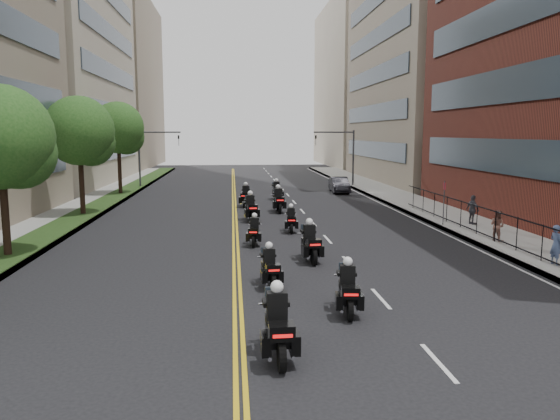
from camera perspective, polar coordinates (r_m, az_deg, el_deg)
The scene contains 26 objects.
ground at distance 13.05m, azimuth 2.44°, elevation -16.14°, with size 160.00×160.00×0.00m, color black.
sidewalk_right at distance 39.58m, azimuth 15.09°, elevation 0.14°, with size 4.00×90.00×0.15m, color gray.
sidewalk_left at distance 38.61m, azimuth -20.63°, elevation -0.29°, with size 4.00×90.00×0.15m, color gray.
grass_strip at distance 38.39m, azimuth -19.49°, elevation -0.14°, with size 2.00×90.00×0.04m, color #213E16.
building_right_tan at distance 64.81m, azimuth 16.57°, elevation 16.32°, with size 15.11×28.00×30.00m.
building_right_far at distance 93.03m, azimuth 9.60°, elevation 12.69°, with size 15.00×28.00×26.00m, color #AB9C8A.
building_left_mid at distance 64.25m, azimuth -24.69°, elevation 17.82°, with size 16.11×28.00×34.00m.
building_left_far at distance 92.41m, azimuth -18.21°, elevation 12.44°, with size 16.00×28.00×26.00m, color gray.
iron_fence at distance 27.28m, azimuth 22.52°, elevation -1.92°, with size 0.05×28.00×1.50m.
street_trees at distance 31.85m, azimuth -22.50°, elevation 7.08°, with size 4.40×38.40×7.98m.
traffic_signal_right at distance 54.96m, azimuth 6.69°, elevation 6.31°, with size 4.09×0.20×5.60m.
traffic_signal_left at distance 54.41m, azimuth -13.51°, elevation 6.12°, with size 4.09×0.20×5.60m.
motorcycle_0 at distance 13.30m, azimuth -0.25°, elevation -12.23°, with size 0.59×2.53×1.87m.
motorcycle_1 at distance 16.55m, azimuth 7.09°, elevation -8.43°, with size 0.65×2.29×1.69m.
motorcycle_2 at distance 19.23m, azimuth -1.09°, elevation -6.17°, with size 0.60×2.12×1.57m.
motorcycle_3 at distance 22.91m, azimuth 3.15°, elevation -3.61°, with size 0.63×2.45×1.80m.
motorcycle_4 at distance 26.22m, azimuth -2.69°, elevation -2.35°, with size 0.59×2.09×1.54m.
motorcycle_5 at distance 29.62m, azimuth 1.17°, elevation -1.14°, with size 0.53×2.08×1.53m.
motorcycle_6 at distance 33.27m, azimuth -3.09°, elevation 0.09°, with size 0.73×2.51×1.86m.
motorcycle_7 at distance 36.97m, azimuth -0.18°, elevation 0.92°, with size 0.60×2.54×1.88m.
motorcycle_8 at distance 39.87m, azimuth -3.62°, elevation 1.37°, with size 0.72×2.41×1.78m.
motorcycle_9 at distance 43.72m, azimuth -0.33°, elevation 1.95°, with size 0.69×2.32×1.71m.
parked_sedan at distance 49.31m, azimuth 6.21°, elevation 2.63°, with size 1.49×4.27×1.41m, color black.
pedestrian_a at distance 24.28m, azimuth 26.88°, elevation -3.26°, with size 0.58×0.38×1.60m, color #43537B.
pedestrian_b at distance 28.44m, azimuth 21.75°, elevation -1.51°, with size 0.73×0.57×1.50m, color brown.
pedestrian_c at distance 32.97m, azimuth 19.48°, elevation 0.02°, with size 0.99×0.41×1.68m, color #43434B.
Camera 1 is at (-1.57, -11.80, 5.36)m, focal length 35.00 mm.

